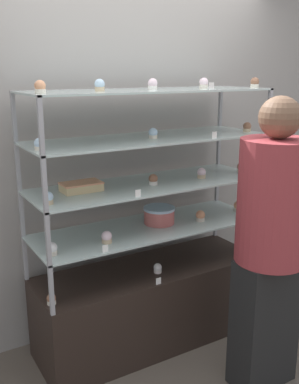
{
  "coord_description": "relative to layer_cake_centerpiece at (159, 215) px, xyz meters",
  "views": [
    {
      "loc": [
        -1.47,
        -2.46,
        1.9
      ],
      "look_at": [
        0.0,
        0.0,
        1.11
      ],
      "focal_mm": 42.0,
      "sensor_mm": 36.0,
      "label": 1
    }
  ],
  "objects": [
    {
      "name": "display_riser_middle",
      "position": [
        -0.09,
        -0.02,
        0.23
      ],
      "size": [
        1.59,
        0.54,
        0.3
      ],
      "color": "#99999E",
      "rests_on": "display_riser_lower"
    },
    {
      "name": "cupcake_4",
      "position": [
        -0.47,
        -0.14,
        -0.02
      ],
      "size": [
        0.06,
        0.06,
        0.08
      ],
      "color": "#CCB28C",
      "rests_on": "display_riser_lower"
    },
    {
      "name": "cupcake_8",
      "position": [
        -0.09,
        -0.07,
        0.28
      ],
      "size": [
        0.06,
        0.06,
        0.07
      ],
      "color": "white",
      "rests_on": "display_riser_middle"
    },
    {
      "name": "price_tag_2",
      "position": [
        -0.32,
        -0.27,
        0.27
      ],
      "size": [
        0.04,
        0.0,
        0.04
      ],
      "color": "white",
      "rests_on": "display_riser_middle"
    },
    {
      "name": "cupcake_0",
      "position": [
        -0.84,
        -0.16,
        -0.33
      ],
      "size": [
        0.05,
        0.05,
        0.07
      ],
      "color": "beige",
      "rests_on": "display_base"
    },
    {
      "name": "cupcake_6",
      "position": [
        0.65,
        -0.07,
        -0.02
      ],
      "size": [
        0.06,
        0.06,
        0.08
      ],
      "color": "beige",
      "rests_on": "display_riser_lower"
    },
    {
      "name": "cupcake_2",
      "position": [
        0.66,
        -0.14,
        -0.33
      ],
      "size": [
        0.05,
        0.05,
        0.07
      ],
      "color": "#CCB28C",
      "rests_on": "display_base"
    },
    {
      "name": "display_riser_lower",
      "position": [
        -0.09,
        -0.02,
        -0.07
      ],
      "size": [
        1.59,
        0.54,
        0.3
      ],
      "color": "#99999E",
      "rests_on": "display_base"
    },
    {
      "name": "display_riser_upper",
      "position": [
        -0.09,
        -0.02,
        0.53
      ],
      "size": [
        1.59,
        0.54,
        0.3
      ],
      "color": "#99999E",
      "rests_on": "display_riser_middle"
    },
    {
      "name": "customer_figure",
      "position": [
        0.28,
        -0.76,
        0.01
      ],
      "size": [
        0.41,
        0.41,
        1.76
      ],
      "color": "black",
      "rests_on": "ground_plane"
    },
    {
      "name": "cupcake_1",
      "position": [
        -0.09,
        -0.12,
        -0.33
      ],
      "size": [
        0.05,
        0.05,
        0.07
      ],
      "color": "white",
      "rests_on": "display_base"
    },
    {
      "name": "layer_cake_centerpiece",
      "position": [
        0.0,
        0.0,
        0.0
      ],
      "size": [
        0.22,
        0.22,
        0.12
      ],
      "color": "#C66660",
      "rests_on": "display_riser_lower"
    },
    {
      "name": "cupcake_10",
      "position": [
        0.65,
        -0.08,
        0.28
      ],
      "size": [
        0.06,
        0.06,
        0.07
      ],
      "color": "beige",
      "rests_on": "display_riser_middle"
    },
    {
      "name": "ground_plane",
      "position": [
        -0.09,
        -0.02,
        -0.93
      ],
      "size": [
        20.0,
        20.0,
        0.0
      ],
      "primitive_type": "plane",
      "color": "brown"
    },
    {
      "name": "cupcake_18",
      "position": [
        0.65,
        -0.17,
        0.88
      ],
      "size": [
        0.06,
        0.06,
        0.07
      ],
      "color": "beige",
      "rests_on": "display_riser_top"
    },
    {
      "name": "cupcake_14",
      "position": [
        -0.83,
        -0.17,
        0.88
      ],
      "size": [
        0.06,
        0.06,
        0.07
      ],
      "color": "beige",
      "rests_on": "display_riser_top"
    },
    {
      "name": "cupcake_15",
      "position": [
        -0.45,
        -0.07,
        0.88
      ],
      "size": [
        0.06,
        0.06,
        0.07
      ],
      "color": "#CCB28C",
      "rests_on": "display_riser_top"
    },
    {
      "name": "sheet_cake_frosted",
      "position": [
        -0.55,
        0.02,
        0.27
      ],
      "size": [
        0.25,
        0.15,
        0.06
      ],
      "color": "#DBBC84",
      "rests_on": "display_riser_middle"
    },
    {
      "name": "price_tag_4",
      "position": [
        0.2,
        -0.27,
        0.87
      ],
      "size": [
        0.04,
        0.0,
        0.04
      ],
      "color": "white",
      "rests_on": "display_riser_top"
    },
    {
      "name": "cupcake_16",
      "position": [
        -0.1,
        -0.08,
        0.88
      ],
      "size": [
        0.06,
        0.06,
        0.07
      ],
      "color": "white",
      "rests_on": "display_riser_top"
    },
    {
      "name": "price_tag_3",
      "position": [
        0.24,
        -0.27,
        0.57
      ],
      "size": [
        0.04,
        0.0,
        0.04
      ],
      "color": "white",
      "rests_on": "display_riser_upper"
    },
    {
      "name": "cupcake_3",
      "position": [
        -0.82,
        -0.15,
        -0.02
      ],
      "size": [
        0.06,
        0.06,
        0.08
      ],
      "color": "beige",
      "rests_on": "display_riser_lower"
    },
    {
      "name": "cupcake_7",
      "position": [
        -0.82,
        -0.14,
        0.28
      ],
      "size": [
        0.06,
        0.06,
        0.07
      ],
      "color": "#CCB28C",
      "rests_on": "display_riser_middle"
    },
    {
      "name": "price_tag_0",
      "position": [
        -0.17,
        -0.27,
        -0.34
      ],
      "size": [
        0.04,
        0.0,
        0.04
      ],
      "color": "white",
      "rests_on": "display_base"
    },
    {
      "name": "cupcake_5",
      "position": [
        0.27,
        -0.11,
        -0.02
      ],
      "size": [
        0.06,
        0.06,
        0.08
      ],
      "color": "beige",
      "rests_on": "display_riser_lower"
    },
    {
      "name": "cupcake_17",
      "position": [
        0.29,
        -0.08,
        0.88
      ],
      "size": [
        0.06,
        0.06,
        0.07
      ],
      "color": "beige",
      "rests_on": "display_riser_top"
    },
    {
      "name": "cupcake_12",
      "position": [
        -0.09,
        -0.07,
        0.58
      ],
      "size": [
        0.06,
        0.06,
        0.07
      ],
      "color": "beige",
      "rests_on": "display_riser_upper"
    },
    {
      "name": "cupcake_13",
      "position": [
        0.64,
        -0.13,
        0.58
      ],
      "size": [
        0.06,
        0.06,
        0.07
      ],
      "color": "#CCB28C",
      "rests_on": "display_riser_upper"
    },
    {
      "name": "back_wall",
      "position": [
        -0.09,
        0.39,
        0.37
      ],
      "size": [
        8.0,
        0.05,
        2.6
      ],
      "color": "gray",
      "rests_on": "ground_plane"
    },
    {
      "name": "cupcake_9",
      "position": [
        0.29,
        -0.08,
        0.28
      ],
      "size": [
        0.06,
        0.06,
        0.07
      ],
      "color": "#CCB28C",
      "rests_on": "display_riser_middle"
    },
    {
      "name": "cupcake_11",
      "position": [
        -0.84,
        -0.12,
        0.58
      ],
      "size": [
        0.06,
        0.06,
        0.07
      ],
      "color": "beige",
      "rests_on": "display_riser_upper"
    },
    {
      "name": "price_tag_1",
      "position": [
        -0.54,
        -0.27,
        -0.04
      ],
      "size": [
        0.04,
        0.0,
        0.04
      ],
      "color": "white",
      "rests_on": "display_riser_lower"
    },
    {
      "name": "display_riser_top",
      "position": [
        -0.09,
        -0.02,
        0.83
      ],
      "size": [
        1.59,
        0.54,
        0.3
      ],
      "color": "#99999E",
      "rests_on": "display_riser_upper"
    },
    {
      "name": "display_base",
      "position": [
        -0.09,
        -0.02,
        -0.64
      ],
      "size": [
        1.59,
        0.54,
        0.57
      ],
      "color": "black",
      "rests_on": "ground_plane"
    }
  ]
}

